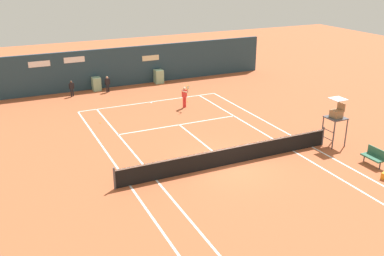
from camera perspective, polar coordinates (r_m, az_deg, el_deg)
name	(u,v)px	position (r m, az deg, el deg)	size (l,w,h in m)	color
ground_plane	(224,160)	(22.88, 4.21, -4.20)	(80.00, 80.00, 0.01)	#B25633
tennis_net	(230,155)	(22.21, 4.97, -3.58)	(12.10, 0.10, 1.07)	#4C4C51
sponsor_back_wall	(128,67)	(36.79, -8.39, 7.91)	(25.00, 1.02, 3.18)	#233D4C
umpire_chair	(336,115)	(25.30, 18.33, 1.58)	(1.00, 1.00, 2.73)	#47474C
player_bench	(374,156)	(23.96, 22.71, -3.35)	(0.54, 1.19, 0.88)	#38383D
player_on_baseline	(185,95)	(30.70, -0.97, 4.30)	(0.47, 0.78, 1.76)	red
ball_kid_left_post	(72,87)	(34.62, -15.45, 5.14)	(0.41, 0.17, 1.24)	black
ball_kid_right_post	(107,83)	(35.15, -10.99, 5.79)	(0.42, 0.21, 1.28)	black
tennis_ball_by_sideline	(188,101)	(32.23, -0.58, 3.49)	(0.07, 0.07, 0.07)	#CCE033
tennis_ball_near_service_line	(100,123)	(28.55, -11.88, 0.68)	(0.07, 0.07, 0.07)	#CCE033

